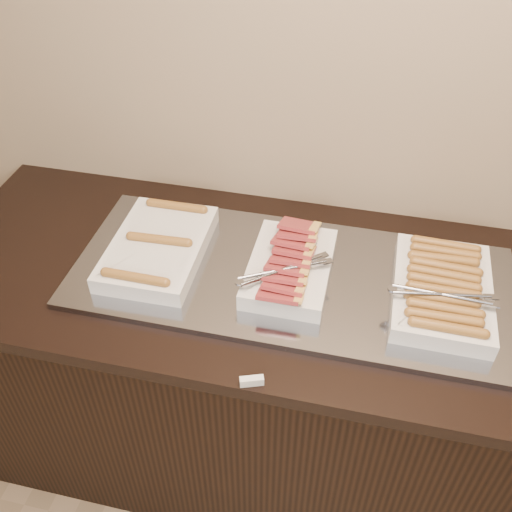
{
  "coord_description": "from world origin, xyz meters",
  "views": [
    {
      "loc": [
        0.16,
        1.0,
        2.0
      ],
      "look_at": [
        -0.1,
        2.13,
        0.97
      ],
      "focal_mm": 40.0,
      "sensor_mm": 36.0,
      "label": 1
    }
  ],
  "objects": [
    {
      "name": "warming_tray",
      "position": [
        0.0,
        2.13,
        0.91
      ],
      "size": [
        1.2,
        0.5,
        0.02
      ],
      "primitive_type": "cube",
      "color": "gray",
      "rests_on": "counter"
    },
    {
      "name": "dish_center",
      "position": [
        -0.0,
        2.13,
        0.96
      ],
      "size": [
        0.25,
        0.35,
        0.09
      ],
      "rotation": [
        0.0,
        0.0,
        -0.0
      ],
      "color": "silver",
      "rests_on": "warming_tray"
    },
    {
      "name": "dish_right",
      "position": [
        0.4,
        2.13,
        0.95
      ],
      "size": [
        0.27,
        0.37,
        0.08
      ],
      "rotation": [
        0.0,
        0.0,
        -0.01
      ],
      "color": "silver",
      "rests_on": "warming_tray"
    },
    {
      "name": "counter",
      "position": [
        0.0,
        2.13,
        0.45
      ],
      "size": [
        2.06,
        0.76,
        0.9
      ],
      "color": "black",
      "rests_on": "ground"
    },
    {
      "name": "label_holder",
      "position": [
        -0.02,
        1.77,
        0.91
      ],
      "size": [
        0.06,
        0.03,
        0.02
      ],
      "primitive_type": "cube",
      "rotation": [
        0.0,
        0.0,
        0.35
      ],
      "color": "silver",
      "rests_on": "counter"
    },
    {
      "name": "dish_left",
      "position": [
        -0.38,
        2.13,
        0.95
      ],
      "size": [
        0.26,
        0.38,
        0.07
      ],
      "rotation": [
        0.0,
        0.0,
        0.01
      ],
      "color": "silver",
      "rests_on": "warming_tray"
    }
  ]
}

